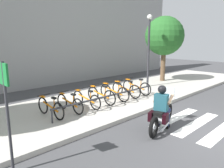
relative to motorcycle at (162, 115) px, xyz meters
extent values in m
plane|color=#424244|center=(0.85, -1.43, -0.46)|extent=(48.00, 48.00, 0.00)
cube|color=#B7B2A8|center=(0.85, 3.41, -0.39)|extent=(24.00, 4.40, 0.15)
cube|color=white|center=(1.19, -1.43, -0.46)|extent=(2.80, 0.40, 0.01)
cube|color=white|center=(1.19, -0.63, -0.46)|extent=(2.80, 0.40, 0.01)
cube|color=white|center=(1.19, 0.17, -0.46)|extent=(2.80, 0.40, 0.01)
torus|color=black|center=(0.73, 0.21, -0.14)|extent=(0.65, 0.29, 0.64)
cylinder|color=silver|center=(0.73, 0.21, -0.14)|extent=(0.14, 0.13, 0.12)
torus|color=black|center=(-0.76, -0.21, -0.14)|extent=(0.65, 0.29, 0.64)
cylinder|color=silver|center=(-0.76, -0.21, -0.14)|extent=(0.14, 0.13, 0.12)
cube|color=silver|center=(-0.01, 0.00, 0.00)|extent=(0.90, 0.50, 0.28)
ellipsoid|color=black|center=(0.19, 0.06, 0.22)|extent=(0.58, 0.41, 0.22)
cube|color=black|center=(-0.22, -0.06, 0.15)|extent=(0.61, 0.42, 0.10)
cube|color=black|center=(-0.44, 0.11, 0.04)|extent=(0.34, 0.20, 0.28)
cube|color=black|center=(-0.32, -0.31, 0.04)|extent=(0.34, 0.20, 0.28)
cylinder|color=silver|center=(0.59, 0.17, 0.43)|extent=(0.20, 0.60, 0.03)
sphere|color=white|center=(0.78, 0.22, 0.23)|extent=(0.18, 0.18, 0.18)
cube|color=silver|center=(0.62, 0.18, 0.61)|extent=(0.15, 0.40, 0.32)
cylinder|color=silver|center=(-0.21, -0.24, -0.27)|extent=(0.76, 0.28, 0.08)
cube|color=#1E4C59|center=(-0.15, -0.04, 0.45)|extent=(0.36, 0.46, 0.52)
sphere|color=black|center=(-0.13, -0.03, 0.85)|extent=(0.26, 0.26, 0.26)
cylinder|color=tan|center=(0.01, 0.23, 0.53)|extent=(0.52, 0.23, 0.26)
cylinder|color=tan|center=(0.13, -0.19, 0.53)|extent=(0.52, 0.23, 0.26)
cylinder|color=#1E284C|center=(-0.05, 0.15, 0.09)|extent=(0.46, 0.25, 0.24)
cylinder|color=#1E284C|center=(0.06, 0.19, -0.23)|extent=(0.11, 0.11, 0.47)
cube|color=black|center=(0.10, 0.20, -0.42)|extent=(0.26, 0.16, 0.08)
cylinder|color=#1E284C|center=(0.03, -0.15, 0.09)|extent=(0.46, 0.25, 0.24)
cylinder|color=#1E284C|center=(0.15, -0.12, -0.23)|extent=(0.11, 0.11, 0.47)
cube|color=black|center=(0.19, -0.11, -0.42)|extent=(0.26, 0.16, 0.08)
torus|color=black|center=(-2.26, 3.57, 0.01)|extent=(0.09, 0.62, 0.62)
torus|color=black|center=(-2.20, 2.58, 0.01)|extent=(0.09, 0.62, 0.62)
cylinder|color=orange|center=(-2.23, 3.07, 0.07)|extent=(0.11, 0.88, 0.24)
cylinder|color=orange|center=(-2.21, 2.83, 0.23)|extent=(0.04, 0.04, 0.38)
cube|color=black|center=(-2.21, 2.83, 0.42)|extent=(0.11, 0.21, 0.06)
cylinder|color=black|center=(-2.25, 3.47, 0.42)|extent=(0.48, 0.06, 0.03)
cube|color=orange|center=(-2.26, 3.57, 0.34)|extent=(0.10, 0.28, 0.04)
torus|color=black|center=(-1.48, 3.56, 0.00)|extent=(0.09, 0.61, 0.61)
torus|color=black|center=(-1.42, 2.59, 0.00)|extent=(0.09, 0.61, 0.61)
cylinder|color=orange|center=(-1.45, 3.07, 0.06)|extent=(0.11, 0.87, 0.24)
cylinder|color=orange|center=(-1.43, 2.83, 0.22)|extent=(0.04, 0.04, 0.37)
cube|color=black|center=(-1.43, 2.83, 0.40)|extent=(0.11, 0.21, 0.06)
cylinder|color=black|center=(-1.47, 3.46, 0.40)|extent=(0.48, 0.06, 0.03)
cube|color=orange|center=(-1.48, 3.56, 0.33)|extent=(0.10, 0.28, 0.04)
torus|color=black|center=(-0.69, 3.59, 0.00)|extent=(0.09, 0.61, 0.60)
torus|color=black|center=(-0.63, 2.56, 0.00)|extent=(0.09, 0.61, 0.60)
cylinder|color=orange|center=(-0.66, 3.07, 0.06)|extent=(0.12, 0.93, 0.25)
cylinder|color=orange|center=(-0.65, 2.81, 0.21)|extent=(0.04, 0.04, 0.37)
cube|color=black|center=(-0.65, 2.81, 0.40)|extent=(0.11, 0.21, 0.06)
cylinder|color=black|center=(-0.69, 3.49, 0.40)|extent=(0.48, 0.06, 0.03)
cube|color=orange|center=(-0.69, 3.59, 0.33)|extent=(0.10, 0.28, 0.04)
torus|color=black|center=(0.09, 3.57, 0.02)|extent=(0.09, 0.66, 0.66)
torus|color=black|center=(0.15, 2.58, 0.02)|extent=(0.09, 0.66, 0.66)
cylinder|color=orange|center=(0.12, 3.07, 0.09)|extent=(0.11, 0.89, 0.24)
cylinder|color=orange|center=(0.14, 2.82, 0.26)|extent=(0.04, 0.04, 0.40)
cube|color=black|center=(0.14, 2.82, 0.46)|extent=(0.11, 0.21, 0.06)
cylinder|color=black|center=(0.10, 3.47, 0.46)|extent=(0.48, 0.06, 0.03)
cube|color=orange|center=(0.09, 3.57, 0.38)|extent=(0.10, 0.28, 0.04)
torus|color=black|center=(0.87, 3.60, 0.03)|extent=(0.10, 0.67, 0.67)
torus|color=black|center=(0.94, 2.55, 0.03)|extent=(0.10, 0.67, 0.67)
cylinder|color=orange|center=(0.90, 3.07, 0.10)|extent=(0.12, 0.94, 0.26)
cylinder|color=orange|center=(0.92, 2.81, 0.27)|extent=(0.04, 0.04, 0.41)
cube|color=black|center=(0.92, 2.81, 0.47)|extent=(0.11, 0.21, 0.06)
cylinder|color=black|center=(0.88, 3.49, 0.47)|extent=(0.48, 0.06, 0.03)
cube|color=orange|center=(0.87, 3.60, 0.39)|extent=(0.10, 0.28, 0.04)
torus|color=black|center=(1.65, 3.59, 0.02)|extent=(0.09, 0.66, 0.65)
torus|color=black|center=(1.72, 2.55, 0.02)|extent=(0.09, 0.66, 0.65)
cylinder|color=orange|center=(1.69, 3.07, 0.09)|extent=(0.12, 0.93, 0.25)
cylinder|color=orange|center=(1.70, 2.81, 0.26)|extent=(0.04, 0.04, 0.40)
cube|color=black|center=(1.70, 2.81, 0.46)|extent=(0.11, 0.21, 0.06)
cylinder|color=black|center=(1.66, 3.49, 0.46)|extent=(0.48, 0.06, 0.03)
cube|color=orange|center=(1.65, 3.59, 0.38)|extent=(0.10, 0.28, 0.04)
torus|color=black|center=(2.44, 3.60, 0.02)|extent=(0.09, 0.66, 0.65)
torus|color=black|center=(2.50, 2.55, 0.02)|extent=(0.09, 0.66, 0.65)
cylinder|color=orange|center=(2.47, 3.07, 0.09)|extent=(0.12, 0.94, 0.26)
cylinder|color=orange|center=(2.49, 2.81, 0.26)|extent=(0.04, 0.04, 0.40)
cube|color=black|center=(2.49, 2.81, 0.46)|extent=(0.11, 0.21, 0.06)
cylinder|color=black|center=(2.44, 3.49, 0.46)|extent=(0.48, 0.06, 0.03)
cube|color=orange|center=(2.44, 3.60, 0.38)|extent=(0.10, 0.28, 0.04)
cylinder|color=#333338|center=(0.12, 2.52, 0.14)|extent=(5.30, 0.07, 0.07)
cylinder|color=#333338|center=(-2.48, 2.52, -0.09)|extent=(0.06, 0.06, 0.45)
cylinder|color=#333338|center=(2.72, 2.52, -0.09)|extent=(0.06, 0.06, 0.45)
cylinder|color=#2D2D33|center=(4.40, 3.81, 1.51)|extent=(0.12, 0.12, 3.94)
sphere|color=white|center=(4.40, 3.81, 3.60)|extent=(0.28, 0.28, 0.28)
cylinder|color=#2D2D33|center=(-4.30, 0.91, 0.73)|extent=(0.06, 0.06, 2.38)
cube|color=#197233|center=(-4.30, 0.91, 1.67)|extent=(0.04, 0.44, 0.44)
cylinder|color=brown|center=(6.61, 4.21, 0.65)|extent=(0.30, 0.30, 2.22)
sphere|color=#235B23|center=(6.61, 4.21, 2.63)|extent=(2.50, 2.50, 2.50)
cube|color=gray|center=(0.85, 9.11, 3.65)|extent=(24.00, 1.20, 8.22)
camera|label=1|loc=(-5.65, -3.49, 2.30)|focal=34.16mm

